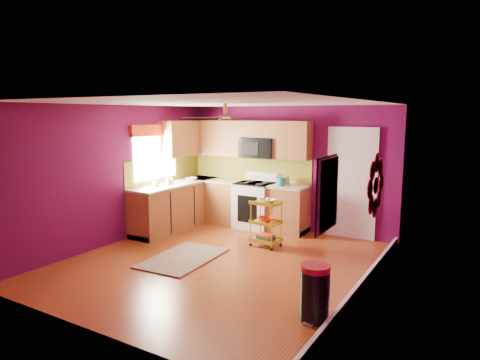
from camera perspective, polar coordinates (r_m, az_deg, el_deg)
The scene contains 18 objects.
ground at distance 6.91m, azimuth -2.77°, elevation -10.98°, with size 5.00×5.00×0.00m, color maroon.
room_envelope at distance 6.53m, azimuth -2.68°, elevation 2.60°, with size 4.54×5.04×2.52m.
lower_cabinets at distance 8.97m, azimuth -3.54°, elevation -3.48°, with size 2.81×2.31×0.94m.
electric_range at distance 8.85m, azimuth 2.03°, elevation -3.31°, with size 0.76×0.66×1.13m.
upper_cabinetry at distance 9.02m, azimuth -1.79°, elevation 5.37°, with size 2.80×2.30×1.26m.
left_window at distance 8.72m, azimuth -11.24°, elevation 4.68°, with size 0.08×1.35×1.08m.
panel_door at distance 8.30m, azimuth 14.63°, elevation -0.59°, with size 0.95×0.11×2.15m.
right_wall_art at distance 5.33m, azimuth 15.35°, elevation -1.15°, with size 0.04×2.74×1.04m.
ceiling_fan at distance 6.67m, azimuth -1.96°, elevation 8.39°, with size 1.01×1.01×0.26m.
shag_rug at distance 7.15m, azimuth -7.57°, elevation -10.26°, with size 0.92×1.50×0.02m, color black.
rolling_cart at distance 7.61m, azimuth 3.52°, elevation -5.51°, with size 0.53×0.41×0.89m.
trash_can at distance 5.10m, azimuth 9.93°, elevation -14.56°, with size 0.38×0.40×0.65m.
teal_kettle at distance 8.45m, azimuth 5.48°, elevation -0.18°, with size 0.18×0.18×0.21m.
toaster at distance 8.50m, azimuth 5.72°, elevation -0.10°, with size 0.22×0.15×0.18m, color beige.
soap_bottle_a at distance 8.61m, azimuth -9.56°, elevation -0.02°, with size 0.09×0.09×0.19m, color #EA3F72.
soap_bottle_b at distance 8.78m, azimuth -9.18°, elevation 0.06°, with size 0.13×0.13×0.16m, color white.
counter_dish at distance 9.17m, azimuth -6.51°, elevation 0.15°, with size 0.24×0.24×0.06m, color white.
counter_cup at distance 8.48m, azimuth -11.11°, elevation -0.49°, with size 0.13×0.13×0.11m, color white.
Camera 1 is at (3.61, -5.41, 2.33)m, focal length 32.00 mm.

